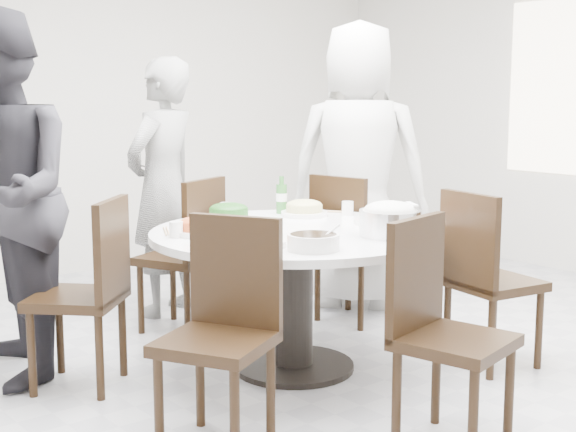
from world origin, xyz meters
TOP-DOWN VIEW (x-y plane):
  - floor at (0.00, 0.00)m, footprint 6.00×6.00m
  - wall_back at (0.00, 3.00)m, footprint 6.00×0.01m
  - dining_table at (-0.25, 0.10)m, footprint 1.50×1.50m
  - chair_ne at (0.64, 0.57)m, footprint 0.49×0.49m
  - chair_n at (-0.35, 1.09)m, footprint 0.55×0.55m
  - chair_nw at (-1.25, 0.58)m, footprint 0.59×0.59m
  - chair_sw at (-1.11, -0.44)m, footprint 0.57×0.57m
  - chair_s at (-0.34, -1.05)m, footprint 0.50×0.50m
  - chair_se at (0.62, -0.53)m, footprint 0.49×0.49m
  - diner_right at (0.91, 0.82)m, footprint 1.07×1.12m
  - diner_middle at (-0.21, 1.49)m, footprint 0.72×0.60m
  - dish_greens at (-0.32, 0.59)m, footprint 0.28×0.28m
  - dish_pale at (0.11, 0.44)m, footprint 0.27×0.27m
  - dish_orange at (-0.71, 0.30)m, footprint 0.24×0.24m
  - dish_redbrown at (0.23, -0.04)m, footprint 0.26×0.26m
  - dish_tofu at (-0.67, -0.12)m, footprint 0.28×0.28m
  - rice_bowl at (0.01, -0.33)m, footprint 0.31×0.31m
  - soup_bowl at (-0.52, -0.36)m, footprint 0.24×0.24m
  - beverage_bottle at (0.07, 0.60)m, footprint 0.06×0.06m
  - tea_cups at (-0.23, 0.72)m, footprint 0.07×0.07m
  - chopsticks at (-0.24, 0.73)m, footprint 0.24×0.04m

SIDE VIEW (x-z plane):
  - floor at x=0.00m, z-range -0.01..0.01m
  - dining_table at x=-0.25m, z-range 0.00..0.75m
  - chair_ne at x=0.64m, z-range 0.00..0.95m
  - chair_n at x=-0.35m, z-range 0.00..0.95m
  - chair_nw at x=-1.25m, z-range 0.00..0.95m
  - chair_sw at x=-1.11m, z-range 0.00..0.95m
  - chair_s at x=-0.34m, z-range 0.00..0.95m
  - chair_se at x=0.62m, z-range 0.00..0.95m
  - chopsticks at x=-0.24m, z-range 0.75..0.76m
  - dish_orange at x=-0.71m, z-range 0.75..0.82m
  - dish_redbrown at x=0.23m, z-range 0.75..0.82m
  - dish_pale at x=0.11m, z-range 0.75..0.82m
  - dish_greens at x=-0.32m, z-range 0.75..0.82m
  - dish_tofu at x=-0.67m, z-range 0.75..0.82m
  - soup_bowl at x=-0.52m, z-range 0.75..0.82m
  - tea_cups at x=-0.23m, z-range 0.75..0.83m
  - rice_bowl at x=0.01m, z-range 0.75..0.88m
  - diner_middle at x=-0.21m, z-range 0.00..1.69m
  - beverage_bottle at x=0.07m, z-range 0.75..0.97m
  - diner_right at x=0.91m, z-range 0.00..1.93m
  - wall_back at x=0.00m, z-range 0.00..2.80m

